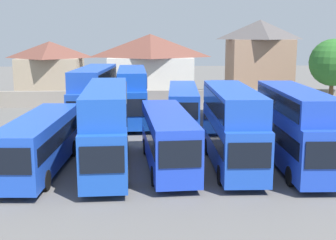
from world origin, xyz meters
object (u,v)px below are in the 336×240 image
bus_5 (295,124)px  house_terrace_right (259,57)px  bus_4 (232,124)px  tree_behind_wall (333,63)px  bus_7 (132,93)px  house_terrace_left (51,68)px  bus_1 (40,141)px  bus_3 (168,136)px  bus_9 (230,102)px  bus_6 (94,93)px  house_terrace_centre (150,65)px  bus_2 (107,123)px  bus_8 (183,103)px

bus_5 → house_terrace_right: (5.93, 32.74, 2.28)m
bus_4 → tree_behind_wall: 27.00m
bus_7 → house_terrace_left: 21.71m
house_terrace_left → bus_1: bearing=-79.8°
house_terrace_left → bus_3: bearing=-67.6°
bus_9 → house_terrace_right: size_ratio=1.17×
bus_5 → bus_6: 19.82m
tree_behind_wall → house_terrace_centre: bearing=152.4°
bus_5 → house_terrace_left: house_terrace_left is taller
bus_3 → house_terrace_left: house_terrace_left is taller
bus_1 → bus_7: bus_7 is taller
bus_1 → house_terrace_right: bearing=150.1°
bus_2 → bus_5: bearing=84.7°
bus_2 → house_terrace_centre: size_ratio=1.04×
bus_4 → bus_3: bearing=-91.3°
bus_1 → bus_6: size_ratio=0.97×
house_terrace_left → tree_behind_wall: bearing=-18.7°
tree_behind_wall → house_terrace_left: bearing=161.3°
bus_3 → bus_4: bearing=83.8°
bus_3 → house_terrace_right: bearing=153.2°
bus_4 → bus_6: 17.21m
house_terrace_right → tree_behind_wall: bearing=-61.4°
bus_8 → tree_behind_wall: (17.12, 8.17, 3.08)m
bus_9 → tree_behind_wall: bearing=125.3°
bus_7 → house_terrace_left: size_ratio=1.34×
house_terrace_centre → bus_6: bearing=-106.1°
house_terrace_left → tree_behind_wall: size_ratio=1.08×
house_terrace_centre → bus_8: bearing=-81.6°
bus_2 → tree_behind_wall: bearing=131.3°
bus_8 → bus_2: bearing=-19.0°
bus_4 → bus_8: 14.12m
bus_9 → house_terrace_left: house_terrace_left is taller
bus_4 → bus_5: bus_4 is taller
house_terrace_centre → house_terrace_right: house_terrace_right is taller
bus_3 → house_terrace_left: bearing=-161.5°
bus_9 → bus_4: bearing=-7.1°
bus_3 → house_terrace_right: house_terrace_right is taller
bus_9 → house_terrace_centre: (-7.00, 18.56, 2.18)m
house_terrace_right → house_terrace_left: bearing=178.3°
bus_6 → bus_2: bearing=13.6°
bus_5 → house_terrace_right: bearing=171.2°
bus_6 → bus_7: size_ratio=1.03×
bus_4 → bus_8: bus_4 is taller
bus_6 → bus_8: 8.09m
bus_2 → bus_6: bearing=-173.2°
bus_9 → house_terrace_centre: bearing=-156.5°
bus_7 → bus_1: bearing=-20.4°
bus_1 → bus_5: (15.28, -0.08, 0.85)m
bus_9 → house_terrace_left: bearing=-131.2°
bus_2 → bus_6: 14.01m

